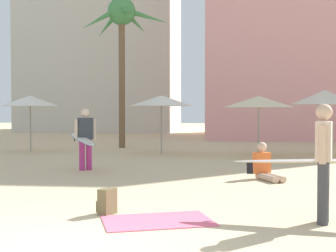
% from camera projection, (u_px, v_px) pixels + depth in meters
% --- Properties ---
extents(palm_tree_left, '(3.77, 4.02, 6.83)m').
position_uv_depth(palm_tree_left, '(122.00, 24.00, 21.09)').
color(palm_tree_left, brown).
rests_on(palm_tree_left, ground).
extents(cafe_umbrella_0, '(2.31, 2.31, 2.32)m').
position_uv_depth(cafe_umbrella_0, '(30.00, 101.00, 19.03)').
color(cafe_umbrella_0, gray).
rests_on(cafe_umbrella_0, ground).
extents(cafe_umbrella_1, '(2.60, 2.60, 2.24)m').
position_uv_depth(cafe_umbrella_1, '(259.00, 102.00, 17.12)').
color(cafe_umbrella_1, gray).
rests_on(cafe_umbrella_1, ground).
extents(cafe_umbrella_2, '(2.45, 2.45, 2.47)m').
position_uv_depth(cafe_umbrella_2, '(325.00, 97.00, 17.36)').
color(cafe_umbrella_2, gray).
rests_on(cafe_umbrella_2, ground).
extents(cafe_umbrella_3, '(2.52, 2.52, 2.29)m').
position_uv_depth(cafe_umbrella_3, '(161.00, 101.00, 18.11)').
color(cafe_umbrella_3, gray).
rests_on(cafe_umbrella_3, ground).
extents(beach_towel, '(1.89, 1.54, 0.01)m').
position_uv_depth(beach_towel, '(157.00, 221.00, 7.06)').
color(beach_towel, '#EF6684').
rests_on(beach_towel, ground).
extents(backpack, '(0.32, 0.35, 0.42)m').
position_uv_depth(backpack, '(107.00, 202.00, 7.53)').
color(backpack, brown).
rests_on(backpack, ground).
extents(person_near_right, '(2.70, 0.98, 1.78)m').
position_uv_depth(person_near_right, '(322.00, 159.00, 7.01)').
color(person_near_right, '#3D3D42').
rests_on(person_near_right, ground).
extents(person_near_left, '(1.59, 2.48, 1.75)m').
position_uv_depth(person_near_left, '(84.00, 137.00, 13.06)').
color(person_near_left, '#B7337F').
rests_on(person_near_left, ground).
extents(person_mid_center, '(0.73, 1.03, 0.91)m').
position_uv_depth(person_mid_center, '(265.00, 167.00, 11.38)').
color(person_mid_center, '#D1A889').
rests_on(person_mid_center, ground).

